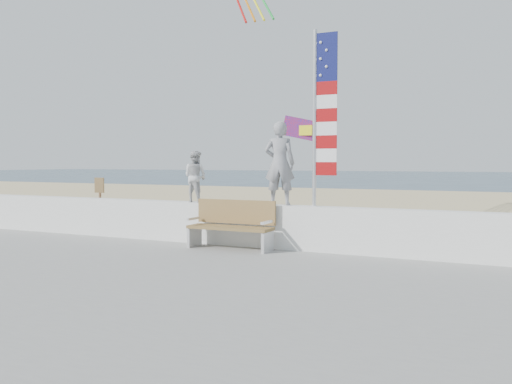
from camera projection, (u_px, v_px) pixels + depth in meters
ground at (203, 272)px, 9.73m from camera, size 220.00×220.00×0.00m
sand at (344, 221)px, 17.85m from camera, size 90.00×40.00×0.08m
boardwalk at (20, 325)px, 6.11m from camera, size 50.00×12.40×0.10m
seawall at (252, 225)px, 11.50m from camera, size 30.00×0.35×0.90m
adult at (280, 163)px, 11.15m from camera, size 0.71×0.55×1.72m
child at (195, 176)px, 12.04m from camera, size 0.61×0.51×1.14m
bench at (232, 224)px, 11.18m from camera, size 1.80×0.57×1.00m
flag at (321, 110)px, 10.71m from camera, size 0.50×0.08×3.50m
parafoil_kite at (302, 129)px, 13.45m from camera, size 0.99×0.43×0.66m
sign at (100, 199)px, 15.00m from camera, size 0.32×0.07×1.46m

